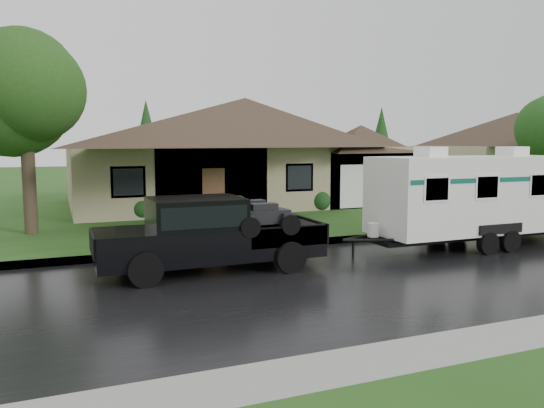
% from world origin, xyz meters
% --- Properties ---
extents(ground, '(140.00, 140.00, 0.00)m').
position_xyz_m(ground, '(0.00, 0.00, 0.00)').
color(ground, '#234D18').
rests_on(ground, ground).
extents(road, '(140.00, 8.00, 0.01)m').
position_xyz_m(road, '(0.00, -2.00, 0.01)').
color(road, black).
rests_on(road, ground).
extents(curb, '(140.00, 0.50, 0.15)m').
position_xyz_m(curb, '(0.00, 2.25, 0.07)').
color(curb, gray).
rests_on(curb, ground).
extents(lawn, '(140.00, 26.00, 0.15)m').
position_xyz_m(lawn, '(0.00, 15.00, 0.07)').
color(lawn, '#234D18').
rests_on(lawn, ground).
extents(house_main, '(19.44, 10.80, 6.90)m').
position_xyz_m(house_main, '(2.29, 13.84, 3.59)').
color(house_main, tan).
rests_on(house_main, lawn).
extents(house_neighbor, '(15.12, 9.72, 6.45)m').
position_xyz_m(house_neighbor, '(22.27, 14.34, 3.32)').
color(house_neighbor, tan).
rests_on(house_neighbor, lawn).
extents(tree_left_green, '(4.31, 4.31, 7.14)m').
position_xyz_m(tree_left_green, '(-8.45, 7.15, 5.10)').
color(tree_left_green, '#382B1E').
rests_on(tree_left_green, lawn).
extents(shrub_row, '(13.60, 1.00, 1.00)m').
position_xyz_m(shrub_row, '(2.00, 9.30, 0.65)').
color(shrub_row, '#143814').
rests_on(shrub_row, lawn).
extents(pickup_truck, '(5.82, 2.21, 1.94)m').
position_xyz_m(pickup_truck, '(-4.01, -0.05, 1.04)').
color(pickup_truck, black).
rests_on(pickup_truck, ground).
extents(travel_trailer, '(7.18, 2.52, 3.22)m').
position_xyz_m(travel_trailer, '(4.80, -0.05, 1.71)').
color(travel_trailer, white).
rests_on(travel_trailer, ground).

